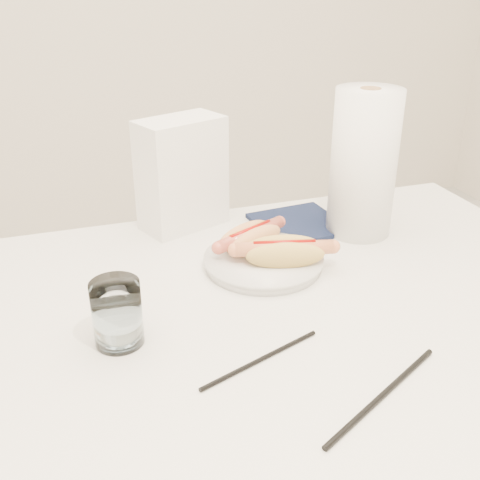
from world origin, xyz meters
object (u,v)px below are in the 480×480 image
object	(u,v)px
table	(259,342)
plate	(263,263)
hotdog_left	(250,238)
napkin_box	(182,174)
water_glass	(117,313)
paper_towel_roll	(363,164)
hotdog_right	(284,252)

from	to	relation	value
table	plate	bearing A→B (deg)	67.19
hotdog_left	napkin_box	size ratio (longest dim) A/B	0.69
table	hotdog_left	world-z (taller)	hotdog_left
water_glass	hotdog_left	bearing A→B (deg)	36.15
hotdog_left	napkin_box	bearing A→B (deg)	89.84
plate	paper_towel_roll	size ratio (longest dim) A/B	0.72
table	paper_towel_roll	bearing A→B (deg)	36.46
table	hotdog_left	bearing A→B (deg)	75.31
table	hotdog_left	xyz separation A→B (m)	(0.05, 0.18, 0.10)
table	water_glass	size ratio (longest dim) A/B	12.45
plate	hotdog_right	distance (m)	0.05
table	paper_towel_roll	xyz separation A→B (m)	(0.29, 0.21, 0.20)
table	hotdog_right	size ratio (longest dim) A/B	7.04
hotdog_left	water_glass	bearing A→B (deg)	-169.60
table	plate	distance (m)	0.16
water_glass	napkin_box	distance (m)	0.41
plate	water_glass	distance (m)	0.31
table	napkin_box	size ratio (longest dim) A/B	5.45
hotdog_left	hotdog_right	xyz separation A→B (m)	(0.04, -0.08, 0.00)
table	water_glass	distance (m)	0.24
hotdog_left	table	bearing A→B (deg)	-130.44
hotdog_right	plate	bearing A→B (deg)	149.36
hotdog_left	water_glass	world-z (taller)	water_glass
plate	table	bearing A→B (deg)	-112.81
hotdog_right	paper_towel_roll	size ratio (longest dim) A/B	0.60
plate	paper_towel_roll	distance (m)	0.28
hotdog_left	hotdog_right	size ratio (longest dim) A/B	0.89
water_glass	paper_towel_roll	distance (m)	0.56
hotdog_left	hotdog_right	distance (m)	0.08
hotdog_left	hotdog_right	bearing A→B (deg)	-90.70
plate	paper_towel_roll	world-z (taller)	paper_towel_roll
hotdog_right	paper_towel_roll	distance (m)	0.25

